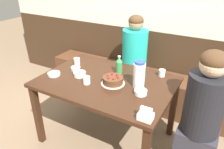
{
  "coord_description": "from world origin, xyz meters",
  "views": [
    {
      "loc": [
        0.98,
        -1.61,
        1.75
      ],
      "look_at": [
        0.04,
        0.05,
        0.78
      ],
      "focal_mm": 35.0,
      "sensor_mm": 36.0,
      "label": 1
    }
  ],
  "objects_px": {
    "person_teal_shirt": "(201,118)",
    "bowl_rice_small": "(54,74)",
    "bowl_side_dish": "(141,92)",
    "person_pale_blue_shirt": "(134,67)",
    "napkin_holder": "(146,115)",
    "glass_tumbler_short": "(162,73)",
    "glass_shot_small": "(87,80)",
    "glass_water_tall": "(77,61)",
    "bowl_soup_white": "(76,68)",
    "bench_seat": "(138,86)",
    "birthday_cake": "(113,80)",
    "soju_bottle": "(119,65)",
    "bowl_sauce_shallow": "(80,74)",
    "water_pitcher": "(139,74)"
  },
  "relations": [
    {
      "from": "person_teal_shirt",
      "to": "glass_water_tall",
      "type": "bearing_deg",
      "value": -4.34
    },
    {
      "from": "bowl_soup_white",
      "to": "glass_tumbler_short",
      "type": "height_order",
      "value": "glass_tumbler_short"
    },
    {
      "from": "water_pitcher",
      "to": "glass_water_tall",
      "type": "xyz_separation_m",
      "value": [
        -0.81,
        0.12,
        -0.09
      ]
    },
    {
      "from": "bowl_side_dish",
      "to": "glass_shot_small",
      "type": "bearing_deg",
      "value": -171.49
    },
    {
      "from": "glass_water_tall",
      "to": "person_pale_blue_shirt",
      "type": "distance_m",
      "value": 0.75
    },
    {
      "from": "water_pitcher",
      "to": "bowl_side_dish",
      "type": "height_order",
      "value": "water_pitcher"
    },
    {
      "from": "glass_water_tall",
      "to": "bowl_side_dish",
      "type": "bearing_deg",
      "value": -14.92
    },
    {
      "from": "napkin_holder",
      "to": "person_pale_blue_shirt",
      "type": "height_order",
      "value": "person_pale_blue_shirt"
    },
    {
      "from": "birthday_cake",
      "to": "water_pitcher",
      "type": "height_order",
      "value": "water_pitcher"
    },
    {
      "from": "glass_shot_small",
      "to": "bowl_sauce_shallow",
      "type": "bearing_deg",
      "value": 148.45
    },
    {
      "from": "person_teal_shirt",
      "to": "bowl_rice_small",
      "type": "bearing_deg",
      "value": 9.1
    },
    {
      "from": "bowl_side_dish",
      "to": "person_pale_blue_shirt",
      "type": "bearing_deg",
      "value": 117.86
    },
    {
      "from": "soju_bottle",
      "to": "bowl_rice_small",
      "type": "bearing_deg",
      "value": -146.19
    },
    {
      "from": "glass_tumbler_short",
      "to": "bowl_side_dish",
      "type": "bearing_deg",
      "value": -96.81
    },
    {
      "from": "bench_seat",
      "to": "bowl_sauce_shallow",
      "type": "xyz_separation_m",
      "value": [
        -0.28,
        -0.88,
        0.51
      ]
    },
    {
      "from": "glass_tumbler_short",
      "to": "person_pale_blue_shirt",
      "type": "relative_size",
      "value": 0.06
    },
    {
      "from": "bowl_side_dish",
      "to": "glass_tumbler_short",
      "type": "xyz_separation_m",
      "value": [
        0.05,
        0.43,
        0.01
      ]
    },
    {
      "from": "glass_shot_small",
      "to": "birthday_cake",
      "type": "bearing_deg",
      "value": 29.41
    },
    {
      "from": "water_pitcher",
      "to": "bowl_soup_white",
      "type": "distance_m",
      "value": 0.74
    },
    {
      "from": "napkin_holder",
      "to": "person_pale_blue_shirt",
      "type": "relative_size",
      "value": 0.09
    },
    {
      "from": "glass_water_tall",
      "to": "bowl_rice_small",
      "type": "bearing_deg",
      "value": -96.27
    },
    {
      "from": "bench_seat",
      "to": "birthday_cake",
      "type": "height_order",
      "value": "birthday_cake"
    },
    {
      "from": "bowl_side_dish",
      "to": "person_pale_blue_shirt",
      "type": "xyz_separation_m",
      "value": [
        -0.42,
        0.79,
        -0.18
      ]
    },
    {
      "from": "soju_bottle",
      "to": "person_teal_shirt",
      "type": "bearing_deg",
      "value": -9.37
    },
    {
      "from": "birthday_cake",
      "to": "bowl_soup_white",
      "type": "xyz_separation_m",
      "value": [
        -0.5,
        0.06,
        -0.02
      ]
    },
    {
      "from": "birthday_cake",
      "to": "bowl_soup_white",
      "type": "distance_m",
      "value": 0.5
    },
    {
      "from": "birthday_cake",
      "to": "bowl_sauce_shallow",
      "type": "relative_size",
      "value": 1.87
    },
    {
      "from": "bowl_rice_small",
      "to": "glass_water_tall",
      "type": "distance_m",
      "value": 0.34
    },
    {
      "from": "bench_seat",
      "to": "bowl_side_dish",
      "type": "relative_size",
      "value": 23.14
    },
    {
      "from": "napkin_holder",
      "to": "glass_tumbler_short",
      "type": "xyz_separation_m",
      "value": [
        -0.12,
        0.73,
        -0.0
      ]
    },
    {
      "from": "soju_bottle",
      "to": "glass_shot_small",
      "type": "distance_m",
      "value": 0.39
    },
    {
      "from": "soju_bottle",
      "to": "napkin_holder",
      "type": "bearing_deg",
      "value": -47.7
    },
    {
      "from": "bowl_sauce_shallow",
      "to": "person_pale_blue_shirt",
      "type": "xyz_separation_m",
      "value": [
        0.26,
        0.77,
        -0.18
      ]
    },
    {
      "from": "glass_water_tall",
      "to": "bowl_soup_white",
      "type": "bearing_deg",
      "value": -57.83
    },
    {
      "from": "water_pitcher",
      "to": "bowl_rice_small",
      "type": "bearing_deg",
      "value": -165.41
    },
    {
      "from": "soju_bottle",
      "to": "bowl_side_dish",
      "type": "xyz_separation_m",
      "value": [
        0.36,
        -0.27,
        -0.07
      ]
    },
    {
      "from": "bowl_soup_white",
      "to": "glass_shot_small",
      "type": "bearing_deg",
      "value": -33.85
    },
    {
      "from": "birthday_cake",
      "to": "soju_bottle",
      "type": "xyz_separation_m",
      "value": [
        -0.05,
        0.23,
        0.06
      ]
    },
    {
      "from": "birthday_cake",
      "to": "glass_tumbler_short",
      "type": "relative_size",
      "value": 3.25
    },
    {
      "from": "bench_seat",
      "to": "glass_tumbler_short",
      "type": "distance_m",
      "value": 0.84
    },
    {
      "from": "bench_seat",
      "to": "glass_water_tall",
      "type": "distance_m",
      "value": 0.98
    },
    {
      "from": "glass_shot_small",
      "to": "person_teal_shirt",
      "type": "relative_size",
      "value": 0.06
    },
    {
      "from": "water_pitcher",
      "to": "glass_water_tall",
      "type": "bearing_deg",
      "value": 171.87
    },
    {
      "from": "water_pitcher",
      "to": "glass_shot_small",
      "type": "relative_size",
      "value": 3.48
    },
    {
      "from": "soju_bottle",
      "to": "bowl_soup_white",
      "type": "relative_size",
      "value": 1.91
    },
    {
      "from": "bowl_soup_white",
      "to": "person_teal_shirt",
      "type": "height_order",
      "value": "person_teal_shirt"
    },
    {
      "from": "birthday_cake",
      "to": "bowl_soup_white",
      "type": "relative_size",
      "value": 2.27
    },
    {
      "from": "birthday_cake",
      "to": "bowl_sauce_shallow",
      "type": "height_order",
      "value": "birthday_cake"
    },
    {
      "from": "glass_tumbler_short",
      "to": "bowl_sauce_shallow",
      "type": "bearing_deg",
      "value": -150.64
    },
    {
      "from": "glass_tumbler_short",
      "to": "glass_shot_small",
      "type": "xyz_separation_m",
      "value": [
        -0.57,
        -0.51,
        0.0
      ]
    }
  ]
}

